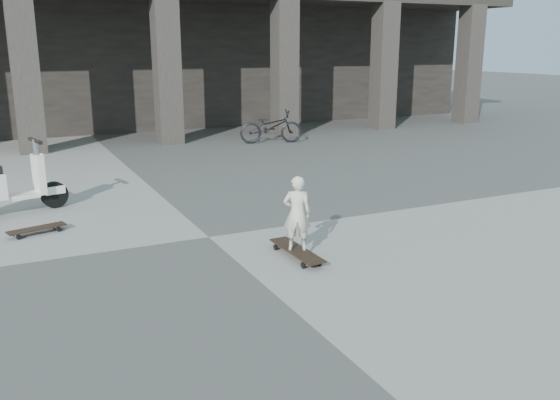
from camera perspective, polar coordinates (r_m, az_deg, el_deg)
name	(u,v)px	position (r m, az deg, el deg)	size (l,w,h in m)	color
ground	(209,237)	(8.54, -6.88, -3.56)	(90.00, 90.00, 0.00)	#454543
colonnade	(71,34)	(21.63, -19.47, 14.85)	(28.00, 8.82, 6.00)	black
longboard	(297,251)	(7.66, 1.62, -4.94)	(0.28, 1.09, 0.11)	black
skateboard_spare	(37,229)	(9.29, -22.35, -2.61)	(0.84, 0.41, 0.10)	black
child	(297,213)	(7.51, 1.65, -1.29)	(0.35, 0.23, 0.97)	beige
bicycle	(271,127)	(16.66, -0.88, 7.07)	(0.61, 1.74, 0.92)	black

